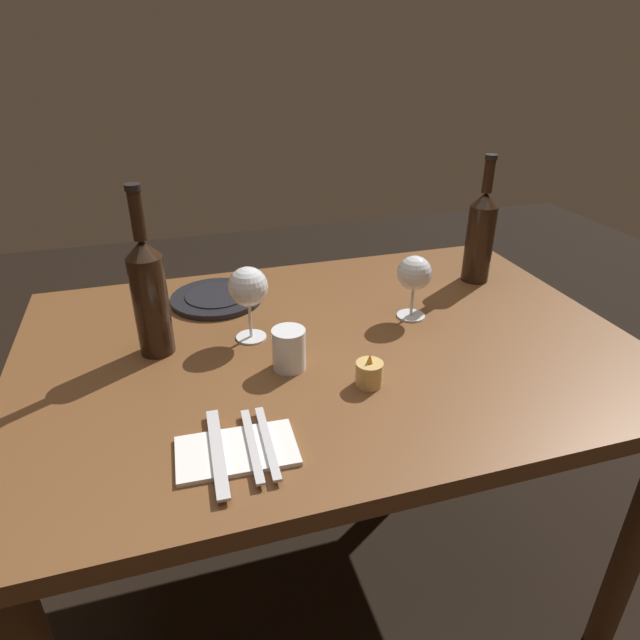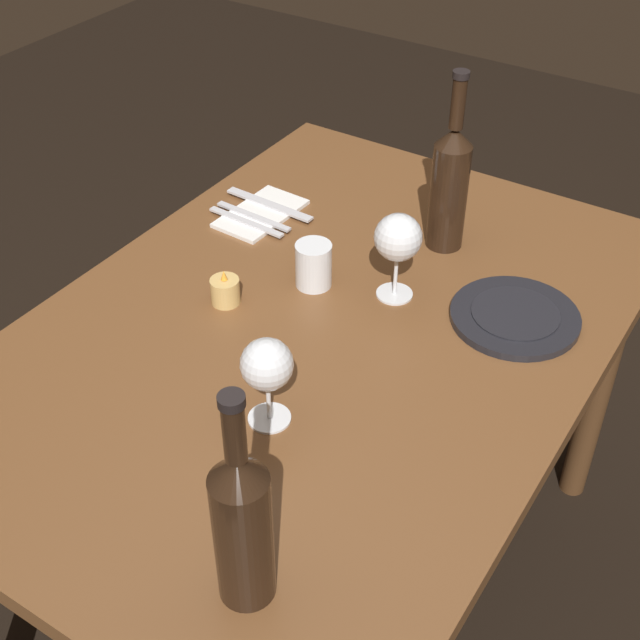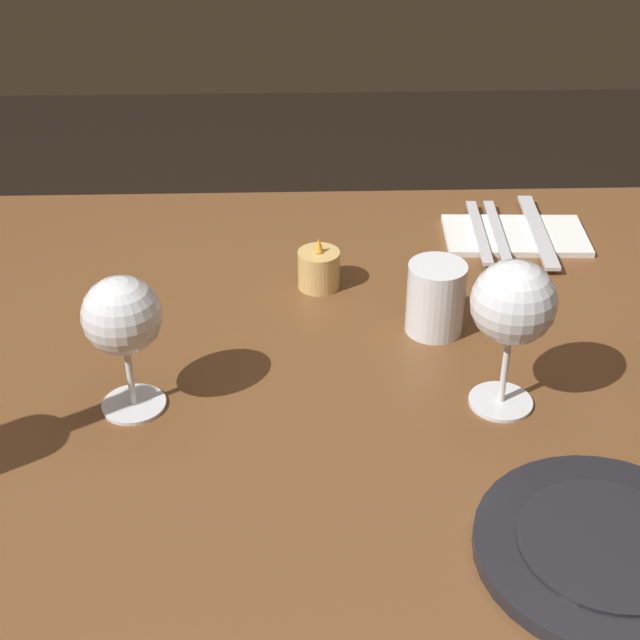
{
  "view_description": "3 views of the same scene",
  "coord_description": "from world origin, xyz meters",
  "px_view_note": "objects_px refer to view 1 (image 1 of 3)",
  "views": [
    {
      "loc": [
        0.31,
        0.98,
        1.33
      ],
      "look_at": [
        0.03,
        0.05,
        0.82
      ],
      "focal_mm": 30.8,
      "sensor_mm": 36.0,
      "label": 1
    },
    {
      "loc": [
        -0.97,
        -0.63,
        1.68
      ],
      "look_at": [
        -0.06,
        -0.05,
        0.82
      ],
      "focal_mm": 48.89,
      "sensor_mm": 36.0,
      "label": 2
    },
    {
      "loc": [
        -0.05,
        -0.82,
        1.34
      ],
      "look_at": [
        -0.03,
        -0.02,
        0.82
      ],
      "focal_mm": 52.55,
      "sensor_mm": 36.0,
      "label": 3
    }
  ],
  "objects_px": {
    "wine_glass_left": "(248,288)",
    "water_tumbler": "(289,351)",
    "dinner_plate": "(216,298)",
    "folded_napkin": "(237,451)",
    "fork_outer": "(268,442)",
    "fork_inner": "(252,445)",
    "votive_candle": "(369,374)",
    "wine_bottle_second": "(149,294)",
    "table_knife": "(217,451)",
    "wine_bottle": "(480,235)",
    "wine_glass_right": "(414,275)"
  },
  "relations": [
    {
      "from": "wine_glass_left",
      "to": "water_tumbler",
      "type": "height_order",
      "value": "wine_glass_left"
    },
    {
      "from": "wine_glass_left",
      "to": "water_tumbler",
      "type": "xyz_separation_m",
      "value": [
        -0.05,
        0.14,
        -0.08
      ]
    },
    {
      "from": "dinner_plate",
      "to": "folded_napkin",
      "type": "bearing_deg",
      "value": 85.84
    },
    {
      "from": "fork_outer",
      "to": "fork_inner",
      "type": "bearing_deg",
      "value": 0.0
    },
    {
      "from": "votive_candle",
      "to": "wine_bottle_second",
      "type": "bearing_deg",
      "value": -32.7
    },
    {
      "from": "votive_candle",
      "to": "fork_outer",
      "type": "relative_size",
      "value": 0.37
    },
    {
      "from": "table_knife",
      "to": "wine_bottle",
      "type": "bearing_deg",
      "value": -146.37
    },
    {
      "from": "wine_bottle",
      "to": "fork_outer",
      "type": "height_order",
      "value": "wine_bottle"
    },
    {
      "from": "wine_glass_right",
      "to": "fork_inner",
      "type": "xyz_separation_m",
      "value": [
        0.44,
        0.35,
        -0.1
      ]
    },
    {
      "from": "wine_glass_right",
      "to": "folded_napkin",
      "type": "bearing_deg",
      "value": 37.04
    },
    {
      "from": "folded_napkin",
      "to": "fork_outer",
      "type": "xyz_separation_m",
      "value": [
        -0.05,
        0.0,
        0.01
      ]
    },
    {
      "from": "wine_glass_right",
      "to": "wine_bottle",
      "type": "relative_size",
      "value": 0.45
    },
    {
      "from": "wine_glass_left",
      "to": "votive_candle",
      "type": "xyz_separation_m",
      "value": [
        -0.18,
        0.24,
        -0.1
      ]
    },
    {
      "from": "wine_glass_left",
      "to": "table_knife",
      "type": "height_order",
      "value": "wine_glass_left"
    },
    {
      "from": "wine_bottle_second",
      "to": "fork_outer",
      "type": "xyz_separation_m",
      "value": [
        -0.16,
        0.36,
        -0.12
      ]
    },
    {
      "from": "dinner_plate",
      "to": "table_knife",
      "type": "height_order",
      "value": "dinner_plate"
    },
    {
      "from": "votive_candle",
      "to": "fork_inner",
      "type": "height_order",
      "value": "votive_candle"
    },
    {
      "from": "wine_glass_left",
      "to": "wine_bottle_second",
      "type": "bearing_deg",
      "value": -0.09
    },
    {
      "from": "wine_glass_left",
      "to": "wine_bottle",
      "type": "xyz_separation_m",
      "value": [
        -0.63,
        -0.14,
        0.01
      ]
    },
    {
      "from": "dinner_plate",
      "to": "wine_glass_right",
      "type": "bearing_deg",
      "value": 152.94
    },
    {
      "from": "dinner_plate",
      "to": "fork_inner",
      "type": "xyz_separation_m",
      "value": [
        0.02,
        0.57,
        0.0
      ]
    },
    {
      "from": "wine_bottle_second",
      "to": "folded_napkin",
      "type": "bearing_deg",
      "value": 106.5
    },
    {
      "from": "fork_inner",
      "to": "table_knife",
      "type": "xyz_separation_m",
      "value": [
        0.05,
        0.0,
        0.0
      ]
    },
    {
      "from": "wine_bottle",
      "to": "water_tumbler",
      "type": "relative_size",
      "value": 3.9
    },
    {
      "from": "wine_glass_right",
      "to": "table_knife",
      "type": "height_order",
      "value": "wine_glass_right"
    },
    {
      "from": "wine_bottle_second",
      "to": "table_knife",
      "type": "xyz_separation_m",
      "value": [
        -0.08,
        0.36,
        -0.12
      ]
    },
    {
      "from": "wine_glass_left",
      "to": "water_tumbler",
      "type": "relative_size",
      "value": 1.95
    },
    {
      "from": "folded_napkin",
      "to": "fork_outer",
      "type": "bearing_deg",
      "value": 180.0
    },
    {
      "from": "wine_glass_left",
      "to": "fork_outer",
      "type": "bearing_deg",
      "value": 83.68
    },
    {
      "from": "folded_napkin",
      "to": "fork_outer",
      "type": "distance_m",
      "value": 0.05
    },
    {
      "from": "water_tumbler",
      "to": "dinner_plate",
      "type": "distance_m",
      "value": 0.37
    },
    {
      "from": "wine_bottle",
      "to": "wine_bottle_second",
      "type": "bearing_deg",
      "value": 9.66
    },
    {
      "from": "votive_candle",
      "to": "table_knife",
      "type": "bearing_deg",
      "value": 21.52
    },
    {
      "from": "wine_bottle_second",
      "to": "fork_inner",
      "type": "xyz_separation_m",
      "value": [
        -0.13,
        0.36,
        -0.12
      ]
    },
    {
      "from": "fork_inner",
      "to": "fork_outer",
      "type": "bearing_deg",
      "value": 180.0
    },
    {
      "from": "wine_bottle",
      "to": "votive_candle",
      "type": "xyz_separation_m",
      "value": [
        0.45,
        0.38,
        -0.1
      ]
    },
    {
      "from": "dinner_plate",
      "to": "fork_outer",
      "type": "bearing_deg",
      "value": 90.85
    },
    {
      "from": "wine_bottle",
      "to": "table_knife",
      "type": "height_order",
      "value": "wine_bottle"
    },
    {
      "from": "wine_glass_left",
      "to": "table_knife",
      "type": "bearing_deg",
      "value": 71.59
    },
    {
      "from": "wine_bottle_second",
      "to": "fork_inner",
      "type": "relative_size",
      "value": 1.94
    },
    {
      "from": "water_tumbler",
      "to": "votive_candle",
      "type": "xyz_separation_m",
      "value": [
        -0.13,
        0.1,
        -0.01
      ]
    },
    {
      "from": "wine_glass_right",
      "to": "votive_candle",
      "type": "height_order",
      "value": "wine_glass_right"
    },
    {
      "from": "dinner_plate",
      "to": "table_knife",
      "type": "bearing_deg",
      "value": 82.86
    },
    {
      "from": "water_tumbler",
      "to": "votive_candle",
      "type": "bearing_deg",
      "value": 141.84
    },
    {
      "from": "wine_bottle",
      "to": "dinner_plate",
      "type": "distance_m",
      "value": 0.7
    },
    {
      "from": "water_tumbler",
      "to": "fork_outer",
      "type": "height_order",
      "value": "water_tumbler"
    },
    {
      "from": "dinner_plate",
      "to": "wine_bottle_second",
      "type": "bearing_deg",
      "value": 54.79
    },
    {
      "from": "fork_inner",
      "to": "wine_bottle_second",
      "type": "bearing_deg",
      "value": -69.92
    },
    {
      "from": "wine_bottle_second",
      "to": "folded_napkin",
      "type": "xyz_separation_m",
      "value": [
        -0.11,
        0.36,
        -0.13
      ]
    },
    {
      "from": "wine_glass_left",
      "to": "wine_bottle",
      "type": "height_order",
      "value": "wine_bottle"
    }
  ]
}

